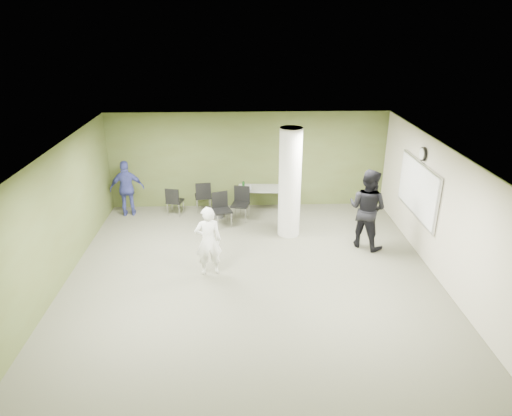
{
  "coord_description": "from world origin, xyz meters",
  "views": [
    {
      "loc": [
        -0.24,
        -8.68,
        5.22
      ],
      "look_at": [
        0.12,
        1.0,
        1.16
      ],
      "focal_mm": 32.0,
      "sensor_mm": 36.0,
      "label": 1
    }
  ],
  "objects_px": {
    "folding_table": "(264,190)",
    "chair_back_left": "(174,199)",
    "man_blue": "(127,189)",
    "man_black": "(367,209)",
    "woman_white": "(208,241)"
  },
  "relations": [
    {
      "from": "woman_white",
      "to": "man_black",
      "type": "distance_m",
      "value": 3.93
    },
    {
      "from": "folding_table",
      "to": "man_blue",
      "type": "xyz_separation_m",
      "value": [
        -3.83,
        -0.14,
        0.13
      ]
    },
    {
      "from": "folding_table",
      "to": "chair_back_left",
      "type": "relative_size",
      "value": 1.84
    },
    {
      "from": "chair_back_left",
      "to": "man_black",
      "type": "height_order",
      "value": "man_black"
    },
    {
      "from": "chair_back_left",
      "to": "man_blue",
      "type": "height_order",
      "value": "man_blue"
    },
    {
      "from": "folding_table",
      "to": "man_blue",
      "type": "relative_size",
      "value": 0.96
    },
    {
      "from": "folding_table",
      "to": "woman_white",
      "type": "distance_m",
      "value": 3.72
    },
    {
      "from": "folding_table",
      "to": "man_black",
      "type": "height_order",
      "value": "man_black"
    },
    {
      "from": "chair_back_left",
      "to": "man_black",
      "type": "relative_size",
      "value": 0.42
    },
    {
      "from": "chair_back_left",
      "to": "woman_white",
      "type": "xyz_separation_m",
      "value": [
        1.17,
        -3.23,
        0.31
      ]
    },
    {
      "from": "woman_white",
      "to": "man_black",
      "type": "height_order",
      "value": "man_black"
    },
    {
      "from": "man_blue",
      "to": "chair_back_left",
      "type": "bearing_deg",
      "value": 167.88
    },
    {
      "from": "chair_back_left",
      "to": "folding_table",
      "type": "bearing_deg",
      "value": -161.3
    },
    {
      "from": "woman_white",
      "to": "man_blue",
      "type": "height_order",
      "value": "man_blue"
    },
    {
      "from": "chair_back_left",
      "to": "woman_white",
      "type": "bearing_deg",
      "value": 123.54
    }
  ]
}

